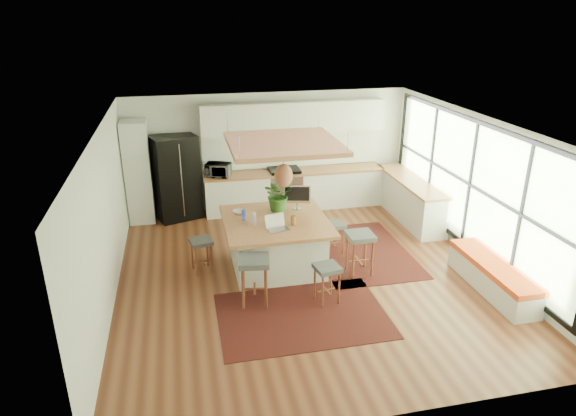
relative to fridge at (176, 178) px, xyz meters
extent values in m
plane|color=#562718|center=(2.16, -3.21, -0.93)|extent=(7.00, 7.00, 0.00)
plane|color=white|center=(2.16, -3.21, 1.78)|extent=(7.00, 7.00, 0.00)
plane|color=silver|center=(2.16, 0.29, 0.42)|extent=(6.50, 0.00, 6.50)
plane|color=silver|center=(2.16, -6.71, 0.42)|extent=(6.50, 0.00, 6.50)
plane|color=silver|center=(-1.09, -3.21, 0.42)|extent=(0.00, 7.00, 7.00)
plane|color=silver|center=(5.41, -3.21, 0.42)|extent=(0.00, 7.00, 7.00)
cube|color=silver|center=(-0.79, -0.03, 0.20)|extent=(0.55, 0.60, 2.25)
cube|color=silver|center=(2.71, -0.03, -0.49)|extent=(4.20, 0.60, 0.88)
cube|color=#995836|center=(2.71, -0.03, -0.03)|extent=(4.24, 0.64, 0.05)
cube|color=white|center=(2.71, 0.27, 0.43)|extent=(4.20, 0.02, 0.80)
cube|color=silver|center=(2.71, 0.11, 1.22)|extent=(4.20, 0.34, 0.70)
cube|color=silver|center=(5.09, -1.21, -0.49)|extent=(0.60, 2.50, 0.88)
cube|color=#995836|center=(5.09, -1.21, -0.03)|extent=(0.64, 2.54, 0.05)
cube|color=black|center=(1.80, -4.48, -0.92)|extent=(2.60, 1.80, 0.01)
cube|color=black|center=(3.44, -2.59, -0.92)|extent=(1.80, 2.60, 0.01)
imported|color=#A5A5AA|center=(0.94, -0.06, 0.18)|extent=(0.61, 0.46, 0.37)
imported|color=#1E4C19|center=(1.86, -2.35, 0.25)|extent=(0.80, 0.82, 0.49)
imported|color=white|center=(1.10, -2.34, 0.03)|extent=(0.26, 0.26, 0.05)
cylinder|color=blue|center=(1.17, -2.70, 0.10)|extent=(0.07, 0.07, 0.19)
cylinder|color=silver|center=(1.32, -2.95, 0.10)|extent=(0.07, 0.07, 0.19)
cylinder|color=brown|center=(1.97, -3.10, 0.10)|extent=(0.07, 0.07, 0.19)
camera|label=1|loc=(0.16, -10.91, 3.53)|focal=31.37mm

